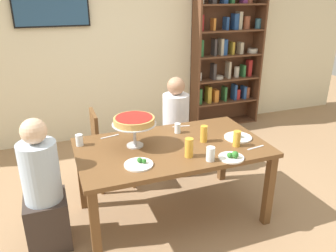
# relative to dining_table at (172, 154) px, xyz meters

# --- Properties ---
(ground_plane) EXTENTS (12.00, 12.00, 0.00)m
(ground_plane) POSITION_rel_dining_table_xyz_m (0.00, 0.00, -0.66)
(ground_plane) COLOR #9E7A56
(rear_partition) EXTENTS (8.00, 0.12, 2.80)m
(rear_partition) POSITION_rel_dining_table_xyz_m (0.00, 2.20, 0.74)
(rear_partition) COLOR beige
(rear_partition) RESTS_ON ground_plane
(dining_table) EXTENTS (1.68, 0.96, 0.74)m
(dining_table) POSITION_rel_dining_table_xyz_m (0.00, 0.00, 0.00)
(dining_table) COLOR brown
(dining_table) RESTS_ON ground_plane
(bookshelf) EXTENTS (1.10, 0.30, 2.21)m
(bookshelf) POSITION_rel_dining_table_xyz_m (1.67, 2.01, 0.48)
(bookshelf) COLOR brown
(bookshelf) RESTS_ON ground_plane
(television) EXTENTS (0.92, 0.05, 0.55)m
(television) POSITION_rel_dining_table_xyz_m (-0.81, 2.11, 1.22)
(television) COLOR black
(diner_head_west) EXTENTS (0.34, 0.34, 1.15)m
(diner_head_west) POSITION_rel_dining_table_xyz_m (-1.12, -0.02, -0.16)
(diner_head_west) COLOR #382D28
(diner_head_west) RESTS_ON ground_plane
(diner_far_right) EXTENTS (0.34, 0.34, 1.15)m
(diner_far_right) POSITION_rel_dining_table_xyz_m (0.36, 0.81, -0.16)
(diner_far_right) COLOR #382D28
(diner_far_right) RESTS_ON ground_plane
(chair_far_left) EXTENTS (0.40, 0.40, 0.87)m
(chair_far_left) POSITION_rel_dining_table_xyz_m (-0.46, 0.76, -0.17)
(chair_far_left) COLOR brown
(chair_far_left) RESTS_ON ground_plane
(deep_dish_pizza_stand) EXTENTS (0.39, 0.39, 0.27)m
(deep_dish_pizza_stand) POSITION_rel_dining_table_xyz_m (-0.31, 0.11, 0.31)
(deep_dish_pizza_stand) COLOR silver
(deep_dish_pizza_stand) RESTS_ON dining_table
(salad_plate_near_diner) EXTENTS (0.21, 0.21, 0.07)m
(salad_plate_near_diner) POSITION_rel_dining_table_xyz_m (0.37, -0.41, 0.10)
(salad_plate_near_diner) COLOR white
(salad_plate_near_diner) RESTS_ON dining_table
(salad_plate_far_diner) EXTENTS (0.26, 0.26, 0.07)m
(salad_plate_far_diner) POSITION_rel_dining_table_xyz_m (0.64, -0.07, 0.10)
(salad_plate_far_diner) COLOR white
(salad_plate_far_diner) RESTS_ON dining_table
(salad_plate_spare) EXTENTS (0.23, 0.23, 0.06)m
(salad_plate_spare) POSITION_rel_dining_table_xyz_m (-0.38, -0.25, 0.10)
(salad_plate_spare) COLOR white
(salad_plate_spare) RESTS_ON dining_table
(beer_glass_amber_tall) EXTENTS (0.07, 0.07, 0.14)m
(beer_glass_amber_tall) POSITION_rel_dining_table_xyz_m (0.53, -0.21, 0.16)
(beer_glass_amber_tall) COLOR gold
(beer_glass_amber_tall) RESTS_ON dining_table
(beer_glass_amber_short) EXTENTS (0.07, 0.07, 0.15)m
(beer_glass_amber_short) POSITION_rel_dining_table_xyz_m (0.30, -0.02, 0.16)
(beer_glass_amber_short) COLOR gold
(beer_glass_amber_short) RESTS_ON dining_table
(beer_glass_amber_spare) EXTENTS (0.07, 0.07, 0.16)m
(beer_glass_amber_spare) POSITION_rel_dining_table_xyz_m (0.05, -0.25, 0.17)
(beer_glass_amber_spare) COLOR gold
(beer_glass_amber_spare) RESTS_ON dining_table
(water_glass_clear_near) EXTENTS (0.06, 0.06, 0.10)m
(water_glass_clear_near) POSITION_rel_dining_table_xyz_m (0.16, 0.25, 0.13)
(water_glass_clear_near) COLOR white
(water_glass_clear_near) RESTS_ON dining_table
(water_glass_clear_far) EXTENTS (0.07, 0.07, 0.12)m
(water_glass_clear_far) POSITION_rel_dining_table_xyz_m (0.19, -0.38, 0.14)
(water_glass_clear_far) COLOR white
(water_glass_clear_far) RESTS_ON dining_table
(water_glass_clear_spare) EXTENTS (0.07, 0.07, 0.10)m
(water_glass_clear_spare) POSITION_rel_dining_table_xyz_m (-0.77, 0.29, 0.14)
(water_glass_clear_spare) COLOR white
(water_glass_clear_spare) RESTS_ON dining_table
(cutlery_fork_near) EXTENTS (0.18, 0.04, 0.00)m
(cutlery_fork_near) POSITION_rel_dining_table_xyz_m (0.25, 0.39, 0.09)
(cutlery_fork_near) COLOR silver
(cutlery_fork_near) RESTS_ON dining_table
(cutlery_knife_near) EXTENTS (0.18, 0.05, 0.00)m
(cutlery_knife_near) POSITION_rel_dining_table_xyz_m (-0.48, 0.38, 0.09)
(cutlery_knife_near) COLOR silver
(cutlery_knife_near) RESTS_ON dining_table
(cutlery_fork_far) EXTENTS (0.18, 0.04, 0.00)m
(cutlery_fork_far) POSITION_rel_dining_table_xyz_m (0.68, -0.30, 0.09)
(cutlery_fork_far) COLOR silver
(cutlery_fork_far) RESTS_ON dining_table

